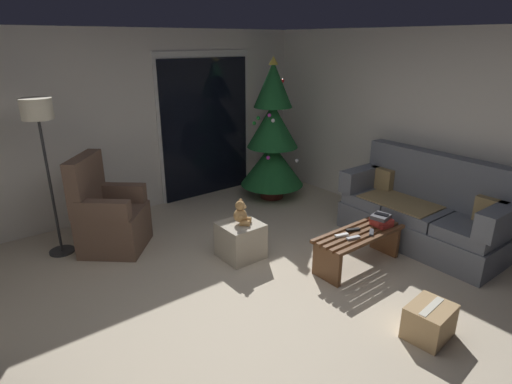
% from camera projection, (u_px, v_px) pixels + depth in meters
% --- Properties ---
extents(ground_plane, '(7.00, 7.00, 0.00)m').
position_uv_depth(ground_plane, '(268.00, 306.00, 3.90)').
color(ground_plane, beige).
extents(wall_back, '(5.72, 0.12, 2.50)m').
position_uv_depth(wall_back, '(128.00, 124.00, 5.73)').
color(wall_back, silver).
rests_on(wall_back, ground).
extents(wall_right, '(0.12, 6.00, 2.50)m').
position_uv_depth(wall_right, '(448.00, 135.00, 5.12)').
color(wall_right, silver).
rests_on(wall_right, ground).
extents(patio_door_frame, '(1.60, 0.02, 2.20)m').
position_uv_depth(patio_door_frame, '(206.00, 126.00, 6.42)').
color(patio_door_frame, silver).
rests_on(patio_door_frame, ground).
extents(patio_door_glass, '(1.50, 0.02, 2.10)m').
position_uv_depth(patio_door_glass, '(206.00, 129.00, 6.42)').
color(patio_door_glass, black).
rests_on(patio_door_glass, ground).
extents(couch, '(0.80, 1.95, 1.08)m').
position_uv_depth(couch, '(424.00, 212.00, 5.01)').
color(couch, slate).
rests_on(couch, ground).
extents(coffee_table, '(1.10, 0.40, 0.40)m').
position_uv_depth(coffee_table, '(358.00, 243.00, 4.52)').
color(coffee_table, brown).
rests_on(coffee_table, ground).
extents(remote_white, '(0.16, 0.08, 0.02)m').
position_uv_depth(remote_white, '(342.00, 235.00, 4.38)').
color(remote_white, silver).
rests_on(remote_white, coffee_table).
extents(remote_graphite, '(0.15, 0.12, 0.02)m').
position_uv_depth(remote_graphite, '(372.00, 232.00, 4.45)').
color(remote_graphite, '#333338').
rests_on(remote_graphite, coffee_table).
extents(remote_black, '(0.16, 0.10, 0.02)m').
position_uv_depth(remote_black, '(353.00, 230.00, 4.51)').
color(remote_black, black).
rests_on(remote_black, coffee_table).
extents(remote_silver, '(0.16, 0.08, 0.02)m').
position_uv_depth(remote_silver, '(353.00, 238.00, 4.32)').
color(remote_silver, '#ADADB2').
rests_on(remote_silver, coffee_table).
extents(book_stack, '(0.25, 0.23, 0.13)m').
position_uv_depth(book_stack, '(381.00, 220.00, 4.61)').
color(book_stack, '#A32D28').
rests_on(book_stack, coffee_table).
extents(cell_phone, '(0.11, 0.16, 0.01)m').
position_uv_depth(cell_phone, '(382.00, 214.00, 4.60)').
color(cell_phone, black).
rests_on(cell_phone, book_stack).
extents(christmas_tree, '(0.97, 0.97, 2.13)m').
position_uv_depth(christmas_tree, '(272.00, 139.00, 6.28)').
color(christmas_tree, '#4C1E19').
rests_on(christmas_tree, ground).
extents(armchair, '(0.97, 0.97, 1.13)m').
position_uv_depth(armchair, '(109.00, 217.00, 4.86)').
color(armchair, brown).
rests_on(armchair, ground).
extents(floor_lamp, '(0.32, 0.32, 1.78)m').
position_uv_depth(floor_lamp, '(39.00, 125.00, 4.38)').
color(floor_lamp, '#2D2D30').
rests_on(floor_lamp, ground).
extents(ottoman, '(0.44, 0.44, 0.41)m').
position_uv_depth(ottoman, '(241.00, 240.00, 4.73)').
color(ottoman, '#B2A893').
rests_on(ottoman, ground).
extents(teddy_bear_honey, '(0.21, 0.21, 0.29)m').
position_uv_depth(teddy_bear_honey, '(241.00, 214.00, 4.61)').
color(teddy_bear_honey, tan).
rests_on(teddy_bear_honey, ottoman).
extents(cardboard_box_taped_mid_floor, '(0.42, 0.35, 0.29)m').
position_uv_depth(cardboard_box_taped_mid_floor, '(429.00, 321.00, 3.46)').
color(cardboard_box_taped_mid_floor, tan).
rests_on(cardboard_box_taped_mid_floor, ground).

